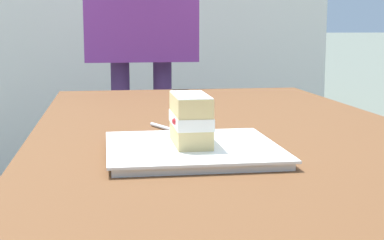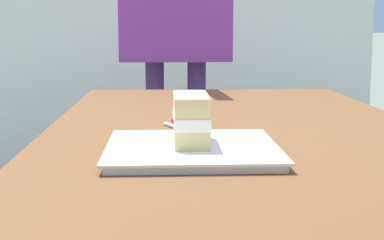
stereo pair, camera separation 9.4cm
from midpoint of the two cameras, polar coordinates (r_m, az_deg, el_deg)
name	(u,v)px [view 2 (the right image)]	position (r m, az deg, el deg)	size (l,w,h in m)	color
patio_table	(239,174)	(1.21, 6.90, -5.36)	(1.52, 0.79, 0.70)	brown
dessert_plate	(192,149)	(0.95, 2.84, -2.94)	(0.28, 0.28, 0.02)	white
cake_slice	(191,119)	(0.95, 2.75, 0.04)	(0.13, 0.07, 0.08)	#E0C17A
dessert_fork	(186,131)	(1.14, 1.73, -1.10)	(0.16, 0.08, 0.01)	silver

